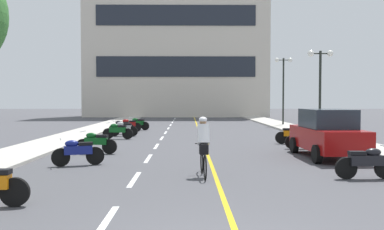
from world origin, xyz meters
TOP-DOWN VIEW (x-y plane):
  - ground_plane at (0.00, 21.00)m, footprint 140.00×140.00m
  - curb_left at (-7.20, 24.00)m, footprint 2.40×72.00m
  - curb_right at (7.20, 24.00)m, footprint 2.40×72.00m
  - lane_dash_0 at (-2.00, 2.00)m, footprint 0.14×2.20m
  - lane_dash_1 at (-2.00, 6.00)m, footprint 0.14×2.20m
  - lane_dash_2 at (-2.00, 10.00)m, footprint 0.14×2.20m
  - lane_dash_3 at (-2.00, 14.00)m, footprint 0.14×2.20m
  - lane_dash_4 at (-2.00, 18.00)m, footprint 0.14×2.20m
  - lane_dash_5 at (-2.00, 22.00)m, footprint 0.14×2.20m
  - lane_dash_6 at (-2.00, 26.00)m, footprint 0.14×2.20m
  - lane_dash_7 at (-2.00, 30.00)m, footprint 0.14×2.20m
  - lane_dash_8 at (-2.00, 34.00)m, footprint 0.14×2.20m
  - lane_dash_9 at (-2.00, 38.00)m, footprint 0.14×2.20m
  - lane_dash_10 at (-2.00, 42.00)m, footprint 0.14×2.20m
  - lane_dash_11 at (-2.00, 46.00)m, footprint 0.14×2.20m
  - centre_line_yellow at (0.25, 24.00)m, footprint 0.12×66.00m
  - office_building at (-1.96, 47.99)m, footprint 22.89×6.10m
  - street_lamp_mid at (7.02, 18.31)m, footprint 1.46×0.36m
  - street_lamp_far at (7.38, 28.96)m, footprint 1.46×0.36m
  - parked_car_near at (4.70, 10.17)m, footprint 2.00×4.24m
  - motorcycle_1 at (4.36, 5.97)m, footprint 1.70×0.60m
  - motorcycle_2 at (-4.17, 8.36)m, footprint 1.64×0.80m
  - motorcycle_3 at (-4.23, 11.32)m, footprint 1.70×0.60m
  - motorcycle_4 at (4.62, 12.89)m, footprint 1.70×0.60m
  - motorcycle_5 at (4.64, 14.99)m, footprint 1.70×0.60m
  - motorcycle_6 at (-4.40, 17.48)m, footprint 1.70×0.60m
  - motorcycle_7 at (-4.35, 19.24)m, footprint 1.70×0.60m
  - motorcycle_8 at (-4.69, 20.75)m, footprint 1.70×0.60m
  - motorcycle_9 at (-4.54, 22.70)m, footprint 1.67×0.70m
  - motorcycle_10 at (-4.12, 24.32)m, footprint 1.67×0.70m
  - cyclist_rider at (-0.09, 6.43)m, footprint 0.42×1.77m

SIDE VIEW (x-z plane):
  - ground_plane at x=0.00m, z-range 0.00..0.00m
  - lane_dash_0 at x=-2.00m, z-range 0.00..0.01m
  - lane_dash_1 at x=-2.00m, z-range 0.00..0.01m
  - lane_dash_2 at x=-2.00m, z-range 0.00..0.01m
  - lane_dash_3 at x=-2.00m, z-range 0.00..0.01m
  - lane_dash_4 at x=-2.00m, z-range 0.00..0.01m
  - lane_dash_5 at x=-2.00m, z-range 0.00..0.01m
  - lane_dash_6 at x=-2.00m, z-range 0.00..0.01m
  - lane_dash_7 at x=-2.00m, z-range 0.00..0.01m
  - lane_dash_8 at x=-2.00m, z-range 0.00..0.01m
  - lane_dash_9 at x=-2.00m, z-range 0.00..0.01m
  - lane_dash_10 at x=-2.00m, z-range 0.00..0.01m
  - lane_dash_11 at x=-2.00m, z-range 0.00..0.01m
  - centre_line_yellow at x=0.25m, z-range 0.00..0.01m
  - curb_left at x=-7.20m, z-range 0.00..0.12m
  - curb_right at x=7.20m, z-range 0.00..0.12m
  - motorcycle_1 at x=4.36m, z-range 0.01..0.93m
  - motorcycle_2 at x=-4.17m, z-range 0.01..0.93m
  - motorcycle_3 at x=-4.23m, z-range 0.01..0.93m
  - motorcycle_4 at x=4.62m, z-range 0.01..0.93m
  - motorcycle_5 at x=4.64m, z-range 0.01..0.93m
  - motorcycle_6 at x=-4.40m, z-range 0.01..0.93m
  - motorcycle_7 at x=-4.35m, z-range 0.01..0.93m
  - motorcycle_8 at x=-4.69m, z-range 0.01..0.93m
  - motorcycle_9 at x=-4.54m, z-range 0.01..0.93m
  - motorcycle_10 at x=-4.12m, z-range 0.01..0.93m
  - cyclist_rider at x=-0.09m, z-range 0.03..1.74m
  - parked_car_near at x=4.70m, z-range 0.01..1.83m
  - street_lamp_mid at x=7.02m, z-range 1.27..6.13m
  - street_lamp_far at x=7.38m, z-range 1.36..6.86m
  - office_building at x=-1.96m, z-range 0.00..20.52m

